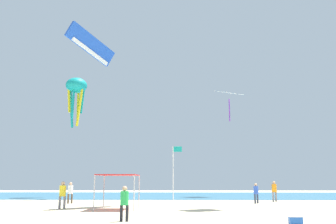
# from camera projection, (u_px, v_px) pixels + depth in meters

# --- Properties ---
(ground) EXTENTS (110.00, 110.00, 0.10)m
(ground) POSITION_uv_depth(u_px,v_px,m) (171.00, 217.00, 19.90)
(ground) COLOR beige
(ocean_strip) EXTENTS (110.00, 24.95, 0.03)m
(ocean_strip) POSITION_uv_depth(u_px,v_px,m) (175.00, 195.00, 49.13)
(ocean_strip) COLOR teal
(ocean_strip) RESTS_ON ground
(canopy_tent) EXTENTS (2.65, 3.20, 2.35)m
(canopy_tent) POSITION_uv_depth(u_px,v_px,m) (118.00, 176.00, 24.89)
(canopy_tent) COLOR #B2B2B7
(canopy_tent) RESTS_ON ground
(person_near_tent) EXTENTS (0.43, 0.43, 1.82)m
(person_near_tent) POSITION_uv_depth(u_px,v_px,m) (70.00, 191.00, 31.25)
(person_near_tent) COLOR brown
(person_near_tent) RESTS_ON ground
(person_leftmost) EXTENTS (0.41, 0.41, 1.73)m
(person_leftmost) POSITION_uv_depth(u_px,v_px,m) (256.00, 192.00, 31.31)
(person_leftmost) COLOR #33384C
(person_leftmost) RESTS_ON ground
(person_central) EXTENTS (0.44, 0.40, 1.68)m
(person_central) POSITION_uv_depth(u_px,v_px,m) (124.00, 200.00, 17.44)
(person_central) COLOR black
(person_central) RESTS_ON ground
(person_rightmost) EXTENTS (0.50, 0.45, 1.89)m
(person_rightmost) POSITION_uv_depth(u_px,v_px,m) (63.00, 193.00, 25.24)
(person_rightmost) COLOR slate
(person_rightmost) RESTS_ON ground
(person_far_shore) EXTENTS (0.47, 0.45, 1.91)m
(person_far_shore) POSITION_uv_depth(u_px,v_px,m) (274.00, 190.00, 34.03)
(person_far_shore) COLOR slate
(person_far_shore) RESTS_ON ground
(banner_flag) EXTENTS (0.61, 0.06, 4.17)m
(banner_flag) POSITION_uv_depth(u_px,v_px,m) (174.00, 172.00, 23.66)
(banner_flag) COLOR silver
(banner_flag) RESTS_ON ground
(cooler_box) EXTENTS (0.57, 0.37, 0.35)m
(cooler_box) POSITION_uv_depth(u_px,v_px,m) (296.00, 220.00, 16.20)
(cooler_box) COLOR blue
(cooler_box) RESTS_ON ground
(kite_diamond_white) EXTENTS (3.74, 3.70, 4.20)m
(kite_diamond_white) POSITION_uv_depth(u_px,v_px,m) (229.00, 94.00, 46.83)
(kite_diamond_white) COLOR white
(kite_octopus_teal) EXTENTS (3.45, 3.45, 6.22)m
(kite_octopus_teal) POSITION_uv_depth(u_px,v_px,m) (76.00, 88.00, 45.04)
(kite_octopus_teal) COLOR teal
(kite_parafoil_blue) EXTENTS (4.90, 4.80, 3.94)m
(kite_parafoil_blue) POSITION_uv_depth(u_px,v_px,m) (91.00, 45.00, 41.18)
(kite_parafoil_blue) COLOR blue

